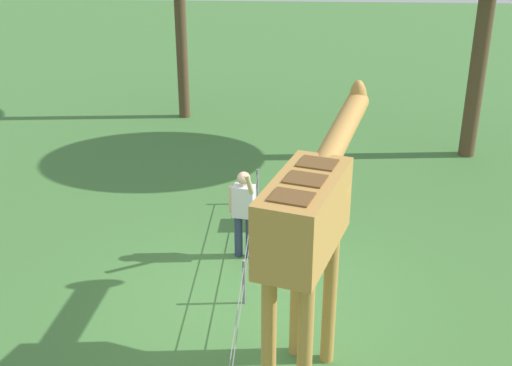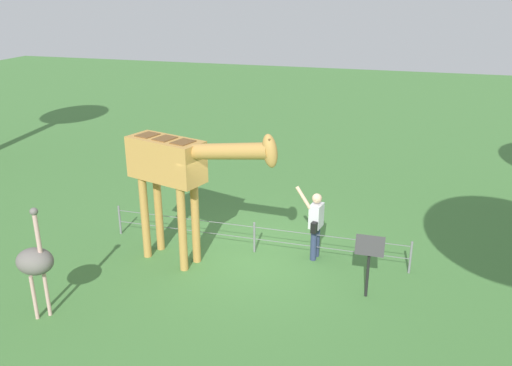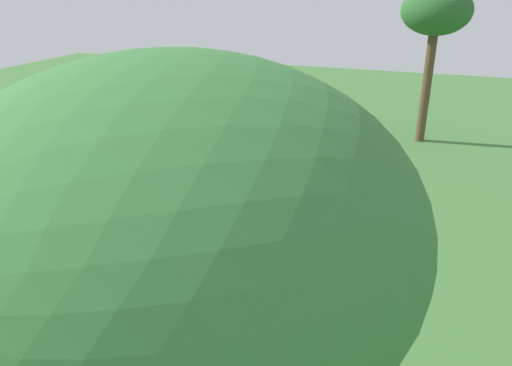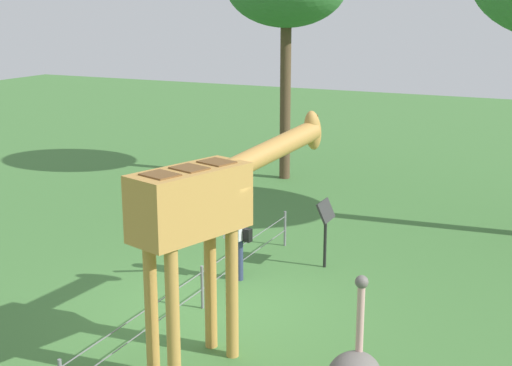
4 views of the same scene
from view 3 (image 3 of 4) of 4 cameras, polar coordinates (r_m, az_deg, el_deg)
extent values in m
plane|color=#427538|center=(14.15, 0.66, -7.05)|extent=(60.00, 60.00, 0.00)
cylinder|color=#BC8942|center=(14.84, -0.18, -1.37)|extent=(0.18, 0.18, 1.94)
cylinder|color=#BC8942|center=(15.09, -1.51, -0.95)|extent=(0.18, 0.18, 1.94)
cylinder|color=#BC8942|center=(15.66, 2.27, -0.06)|extent=(0.18, 0.18, 1.94)
cylinder|color=#BC8942|center=(15.90, 0.97, 0.31)|extent=(0.18, 0.18, 1.94)
cube|color=#BC8942|center=(14.87, 0.43, 4.54)|extent=(1.83, 1.17, 0.90)
cube|color=brown|center=(14.35, -0.77, 5.79)|extent=(0.47, 0.53, 0.02)
cube|color=brown|center=(14.73, 0.44, 6.24)|extent=(0.47, 0.53, 0.02)
cube|color=brown|center=(15.12, 1.58, 6.66)|extent=(0.47, 0.53, 0.02)
cylinder|color=#BC8942|center=(13.54, -3.63, 4.65)|extent=(2.06, 0.92, 0.67)
ellipsoid|color=#BC8942|center=(12.79, -6.58, 4.27)|extent=(0.45, 0.36, 0.68)
cylinder|color=brown|center=(12.71, -6.37, 5.01)|extent=(0.05, 0.05, 0.14)
cylinder|color=brown|center=(12.76, -6.86, 5.06)|extent=(0.05, 0.05, 0.14)
cylinder|color=navy|center=(12.78, -0.69, -8.57)|extent=(0.14, 0.14, 0.78)
cylinder|color=navy|center=(12.69, 0.09, -8.81)|extent=(0.14, 0.14, 0.78)
cube|color=silver|center=(12.40, -0.31, -6.06)|extent=(0.30, 0.40, 0.55)
sphere|color=#D8AD8C|center=(12.21, -0.32, -4.35)|extent=(0.22, 0.22, 0.22)
cylinder|color=#D8AD8C|center=(12.46, -0.33, -3.58)|extent=(0.39, 0.15, 0.49)
cylinder|color=#D8AD8C|center=(12.31, 0.57, -6.33)|extent=(0.08, 0.08, 0.50)
cube|color=black|center=(12.55, -1.30, -6.61)|extent=(0.15, 0.22, 0.24)
cylinder|color=black|center=(21.85, -3.82, 5.22)|extent=(0.12, 0.12, 0.95)
cylinder|color=black|center=(22.04, -3.24, 5.39)|extent=(0.12, 0.12, 0.95)
cylinder|color=black|center=(21.29, -2.36, 4.77)|extent=(0.12, 0.12, 0.95)
cylinder|color=black|center=(21.49, -1.78, 4.95)|extent=(0.12, 0.12, 0.95)
cube|color=silver|center=(21.09, -1.88, 6.80)|extent=(0.47, 0.34, 0.60)
cube|color=black|center=(21.21, -2.20, 6.89)|extent=(0.47, 0.34, 0.60)
cube|color=silver|center=(21.33, -2.53, 6.98)|extent=(0.47, 0.34, 0.60)
cube|color=black|center=(21.45, -2.85, 7.06)|extent=(0.47, 0.34, 0.60)
cube|color=silver|center=(21.57, -3.16, 7.14)|extent=(0.47, 0.34, 0.60)
cube|color=black|center=(21.69, -3.47, 7.22)|extent=(0.47, 0.34, 0.60)
cube|color=silver|center=(21.81, -3.78, 7.31)|extent=(0.47, 0.34, 0.60)
cylinder|color=silver|center=(21.94, -4.21, 7.79)|extent=(0.36, 0.49, 0.47)
ellipsoid|color=black|center=(22.08, -4.66, 8.28)|extent=(0.33, 0.44, 0.22)
cylinder|color=#CC9E93|center=(17.64, -6.37, 0.68)|extent=(0.07, 0.07, 0.90)
cylinder|color=#CC9E93|center=(17.84, -6.61, 0.93)|extent=(0.07, 0.07, 0.90)
ellipsoid|color=#66605B|center=(17.49, -6.59, 3.03)|extent=(0.70, 0.56, 0.49)
cylinder|color=#CC9E93|center=(17.18, -6.90, 4.60)|extent=(0.08, 0.08, 0.80)
sphere|color=#66605B|center=(17.05, -6.97, 6.03)|extent=(0.14, 0.14, 0.14)
cylinder|color=brown|center=(23.29, -8.24, 7.97)|extent=(0.16, 0.16, 2.38)
cone|color=#997A4C|center=(22.92, -8.48, 12.04)|extent=(2.63, 2.63, 0.98)
cylinder|color=brown|center=(21.03, -16.00, 5.77)|extent=(0.16, 0.16, 2.42)
cone|color=#997A4C|center=(20.63, -16.50, 10.17)|extent=(2.53, 2.53, 0.89)
cylinder|color=brown|center=(23.95, 2.73, 8.28)|extent=(0.16, 0.16, 2.13)
cone|color=olive|center=(23.62, 2.80, 11.79)|extent=(2.56, 2.56, 0.86)
ellipsoid|color=#387538|center=(3.42, -9.01, -4.93)|extent=(3.36, 3.36, 2.35)
cylinder|color=brown|center=(23.69, 19.08, 10.29)|extent=(0.40, 0.40, 4.85)
ellipsoid|color=#285B28|center=(23.27, 20.16, 18.24)|extent=(2.95, 2.95, 2.06)
cylinder|color=black|center=(12.17, -8.21, -10.12)|extent=(0.06, 0.06, 0.95)
cube|color=#2D2D2D|center=(11.83, -8.39, -7.45)|extent=(0.56, 0.21, 0.38)
cylinder|color=slate|center=(16.95, 5.09, -0.48)|extent=(0.05, 0.05, 0.75)
cylinder|color=slate|center=(13.92, 1.30, -5.82)|extent=(0.05, 0.05, 0.75)
cylinder|color=slate|center=(11.17, -4.64, -13.89)|extent=(0.05, 0.05, 0.75)
cube|color=slate|center=(13.80, 1.31, -4.86)|extent=(7.00, 0.01, 0.01)
cube|color=slate|center=(13.94, 1.30, -5.96)|extent=(7.00, 0.01, 0.01)
camera|label=1|loc=(20.58, 7.49, 19.06)|focal=46.14mm
camera|label=2|loc=(16.81, -40.79, 13.45)|focal=37.01mm
camera|label=4|loc=(23.25, -4.21, 17.56)|focal=49.97mm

